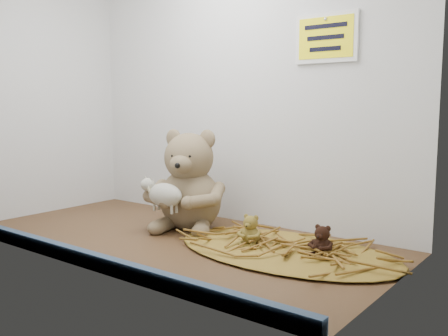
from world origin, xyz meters
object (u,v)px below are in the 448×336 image
Objects in this scene: toy_lamb at (165,195)px; mini_teddy_tan at (251,228)px; main_teddy at (190,179)px; mini_teddy_brown at (322,239)px.

toy_lamb reaches higher than mini_teddy_tan.
main_teddy reaches higher than mini_teddy_brown.
mini_teddy_brown is at bearing -1.57° from mini_teddy_tan.
toy_lamb is 2.00× the size of mini_teddy_brown.
mini_teddy_tan is 1.05× the size of mini_teddy_brown.
toy_lamb is (0.00, -10.65, -3.38)cm from main_teddy.
main_teddy is at bearing 172.67° from mini_teddy_brown.
mini_teddy_tan reaches higher than mini_teddy_brown.
toy_lamb is at bearing -111.39° from main_teddy.
main_teddy is at bearing 158.32° from mini_teddy_tan.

